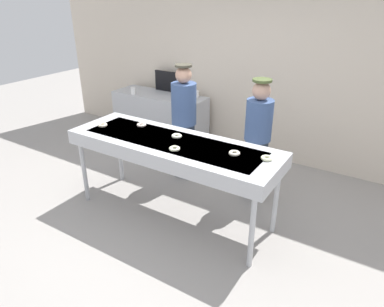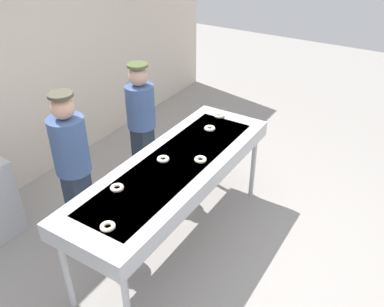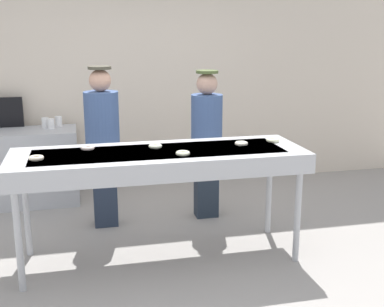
% 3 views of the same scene
% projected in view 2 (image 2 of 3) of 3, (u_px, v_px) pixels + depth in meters
% --- Properties ---
extents(ground_plane, '(16.00, 16.00, 0.00)m').
position_uv_depth(ground_plane, '(176.00, 241.00, 4.32)').
color(ground_plane, '#9E9993').
extents(back_wall, '(8.00, 0.12, 3.32)m').
position_uv_depth(back_wall, '(4.00, 54.00, 4.46)').
color(back_wall, beige).
rests_on(back_wall, ground).
extents(fryer_conveyor, '(2.52, 0.82, 0.99)m').
position_uv_depth(fryer_conveyor, '(174.00, 171.00, 3.84)').
color(fryer_conveyor, '#B7BABF').
rests_on(fryer_conveyor, ground).
extents(sugar_donut_0, '(0.15, 0.15, 0.03)m').
position_uv_depth(sugar_donut_0, '(108.00, 226.00, 3.03)').
color(sugar_donut_0, '#F9EBC9').
rests_on(sugar_donut_0, fryer_conveyor).
extents(sugar_donut_1, '(0.17, 0.17, 0.03)m').
position_uv_depth(sugar_donut_1, '(163.00, 159.00, 3.83)').
color(sugar_donut_1, white).
rests_on(sugar_donut_1, fryer_conveyor).
extents(sugar_donut_2, '(0.16, 0.16, 0.03)m').
position_uv_depth(sugar_donut_2, '(117.00, 188.00, 3.44)').
color(sugar_donut_2, white).
rests_on(sugar_donut_2, fryer_conveyor).
extents(sugar_donut_3, '(0.17, 0.17, 0.03)m').
position_uv_depth(sugar_donut_3, '(200.00, 159.00, 3.82)').
color(sugar_donut_3, '#EDEFC8').
rests_on(sugar_donut_3, fryer_conveyor).
extents(sugar_donut_4, '(0.14, 0.14, 0.03)m').
position_uv_depth(sugar_donut_4, '(210.00, 128.00, 4.35)').
color(sugar_donut_4, white).
rests_on(sugar_donut_4, fryer_conveyor).
extents(sugar_donut_5, '(0.13, 0.13, 0.03)m').
position_uv_depth(sugar_donut_5, '(219.00, 115.00, 4.61)').
color(sugar_donut_5, '#EDF1C4').
rests_on(sugar_donut_5, fryer_conveyor).
extents(worker_baker, '(0.33, 0.33, 1.60)m').
position_uv_depth(worker_baker, '(141.00, 121.00, 4.73)').
color(worker_baker, '#212C3A').
rests_on(worker_baker, ground).
extents(worker_assistant, '(0.35, 0.35, 1.66)m').
position_uv_depth(worker_assistant, '(73.00, 161.00, 3.91)').
color(worker_assistant, '#243043').
rests_on(worker_assistant, ground).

